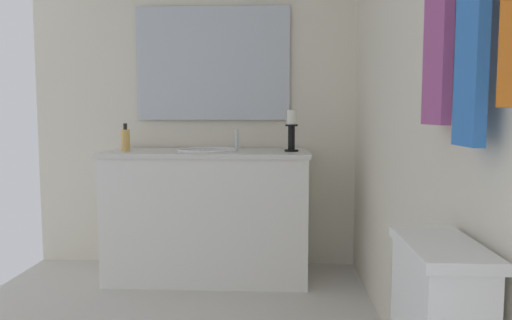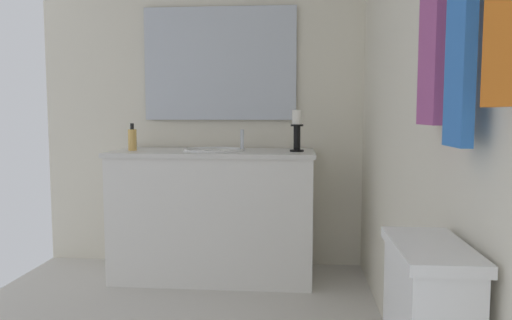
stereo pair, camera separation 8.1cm
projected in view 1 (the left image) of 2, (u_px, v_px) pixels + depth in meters
name	position (u px, v px, depth m)	size (l,w,h in m)	color
wall_back	(411.00, 81.00, 2.08)	(2.76, 0.04, 2.45)	silver
wall_left	(196.00, 95.00, 3.51)	(0.04, 2.32, 2.45)	silver
vanity_cabinet	(208.00, 214.00, 3.25)	(0.58, 1.33, 0.85)	white
sink_basin	(208.00, 157.00, 3.22)	(0.40, 0.40, 0.24)	white
mirror	(213.00, 64.00, 3.44)	(0.02, 1.08, 0.79)	silver
candle_holder_tall	(292.00, 130.00, 3.14)	(0.09, 0.09, 0.27)	black
soap_bottle	(126.00, 140.00, 3.20)	(0.06, 0.06, 0.18)	#E5B259
towel_near_vanity	(438.00, 45.00, 1.49)	(0.20, 0.03, 0.48)	#A54C8C
towel_center	(472.00, 40.00, 1.23)	(0.15, 0.03, 0.53)	blue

